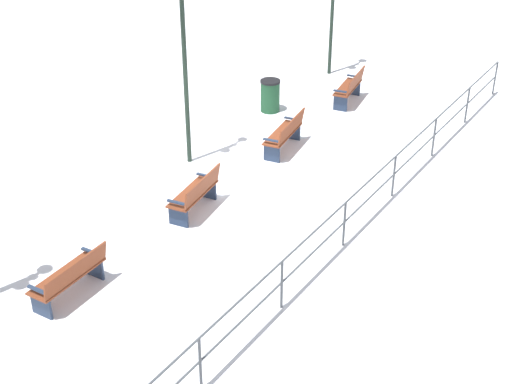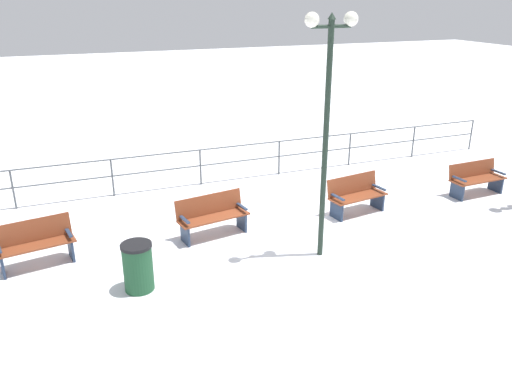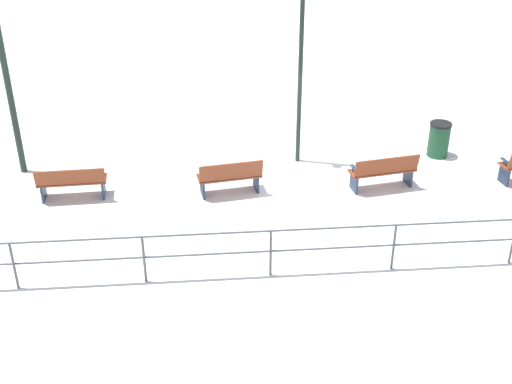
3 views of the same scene
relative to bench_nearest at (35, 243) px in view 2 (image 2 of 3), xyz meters
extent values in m
plane|color=white|center=(0.18, 5.54, -0.49)|extent=(80.00, 80.00, 0.00)
cube|color=brown|center=(0.08, 0.01, -0.02)|extent=(0.70, 1.55, 0.04)
cube|color=brown|center=(-0.15, -0.03, 0.22)|extent=(0.37, 1.49, 0.45)
cube|color=#23334C|center=(0.19, -0.62, -0.26)|extent=(0.41, 0.12, 0.48)
cube|color=#23334C|center=(-0.04, 0.65, -0.26)|extent=(0.41, 0.12, 0.48)
cube|color=#23334C|center=(-0.02, 0.65, 0.10)|extent=(0.41, 0.14, 0.04)
cube|color=brown|center=(0.04, 3.70, -0.03)|extent=(0.73, 1.67, 0.04)
cube|color=brown|center=(-0.20, 3.66, 0.21)|extent=(0.37, 1.61, 0.44)
cube|color=#23334C|center=(0.15, 3.00, -0.26)|extent=(0.43, 0.12, 0.46)
cube|color=#23334C|center=(-0.08, 4.39, -0.26)|extent=(0.43, 0.12, 0.46)
cube|color=#23334C|center=(0.17, 3.00, 0.09)|extent=(0.43, 0.14, 0.04)
cube|color=#23334C|center=(-0.06, 4.40, 0.09)|extent=(0.43, 0.14, 0.04)
cube|color=brown|center=(0.10, 7.38, -0.04)|extent=(0.73, 1.57, 0.04)
cube|color=brown|center=(-0.16, 7.34, 0.20)|extent=(0.34, 1.51, 0.45)
cube|color=#23334C|center=(0.19, 6.73, -0.27)|extent=(0.46, 0.12, 0.45)
cube|color=#23334C|center=(0.00, 8.03, -0.27)|extent=(0.46, 0.12, 0.45)
cube|color=#23334C|center=(0.21, 6.74, 0.08)|extent=(0.46, 0.14, 0.04)
cube|color=#23334C|center=(0.02, 8.03, 0.08)|extent=(0.46, 0.14, 0.04)
cube|color=brown|center=(0.19, 11.06, -0.04)|extent=(0.58, 1.61, 0.04)
cube|color=brown|center=(-0.07, 11.05, 0.17)|extent=(0.17, 1.59, 0.40)
cube|color=#23334C|center=(0.22, 10.37, -0.27)|extent=(0.46, 0.07, 0.45)
cube|color=#23334C|center=(0.16, 11.76, -0.27)|extent=(0.46, 0.07, 0.45)
cube|color=#23334C|center=(0.24, 10.37, 0.08)|extent=(0.47, 0.09, 0.04)
cube|color=#23334C|center=(0.18, 11.76, 0.08)|extent=(0.47, 0.09, 0.04)
cylinder|color=#1E2D23|center=(1.65, 5.51, 1.85)|extent=(0.11, 0.11, 4.69)
cylinder|color=#1E2D23|center=(1.65, 5.51, 4.08)|extent=(0.07, 0.78, 0.07)
sphere|color=white|center=(1.65, 5.12, 4.20)|extent=(0.27, 0.27, 0.27)
sphere|color=white|center=(1.65, 5.91, 4.20)|extent=(0.27, 0.27, 0.27)
cone|color=#1E2D23|center=(1.65, 5.51, 4.26)|extent=(0.16, 0.16, 0.12)
cylinder|color=#4C5156|center=(-3.32, -0.54, 0.02)|extent=(0.05, 0.05, 1.03)
cylinder|color=#4C5156|center=(-3.32, 1.89, 0.02)|extent=(0.05, 0.05, 1.03)
cylinder|color=#4C5156|center=(-3.32, 4.32, 0.02)|extent=(0.05, 0.05, 1.03)
cylinder|color=#4C5156|center=(-3.32, 6.75, 0.02)|extent=(0.05, 0.05, 1.03)
cylinder|color=#4C5156|center=(-3.32, 9.19, 0.02)|extent=(0.05, 0.05, 1.03)
cylinder|color=#4C5156|center=(-3.32, 11.62, 0.02)|extent=(0.05, 0.05, 1.03)
cylinder|color=#4C5156|center=(-3.32, 14.05, 0.02)|extent=(0.05, 0.05, 1.03)
cylinder|color=#4C5156|center=(-3.32, 5.54, 0.54)|extent=(0.04, 17.02, 0.04)
cylinder|color=#4C5156|center=(-3.32, 5.54, 0.07)|extent=(0.04, 17.02, 0.04)
cylinder|color=#1E4C2D|center=(1.64, 1.76, -0.06)|extent=(0.54, 0.54, 0.87)
cylinder|color=black|center=(1.64, 1.76, 0.41)|extent=(0.57, 0.57, 0.06)
camera|label=1|loc=(-8.83, 18.41, 8.15)|focal=52.10mm
camera|label=2|loc=(10.04, 0.80, 4.63)|focal=35.83mm
camera|label=3|loc=(-14.11, 7.98, 7.45)|focal=47.48mm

